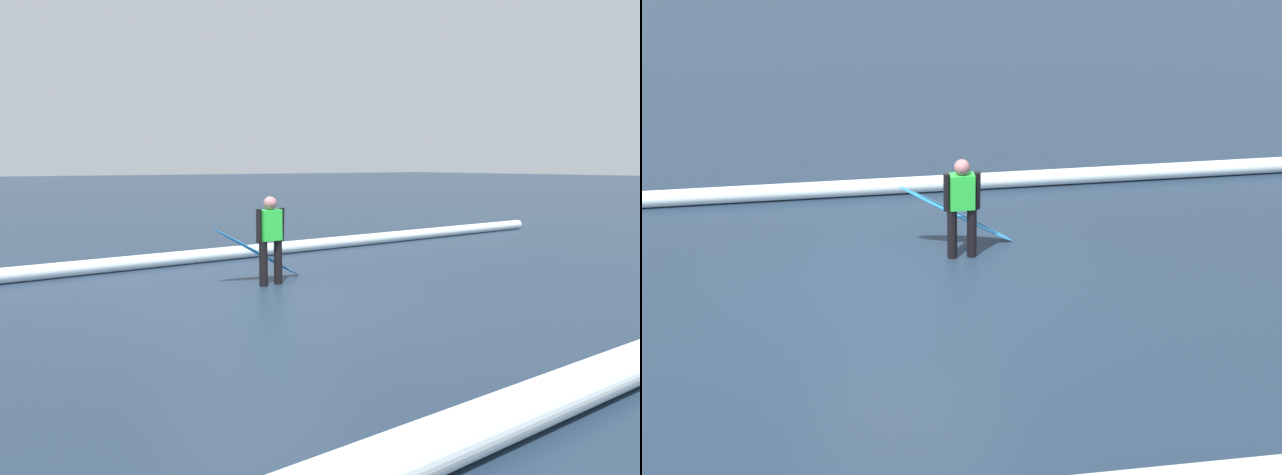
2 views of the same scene
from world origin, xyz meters
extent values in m
plane|color=#1E2E41|center=(0.00, 0.00, 0.00)|extent=(192.87, 192.87, 0.00)
cylinder|color=black|center=(-0.74, -0.87, 0.37)|extent=(0.14, 0.14, 0.74)
cylinder|color=black|center=(-1.02, -0.88, 0.37)|extent=(0.14, 0.14, 0.74)
cube|color=#2DD83F|center=(-0.88, -0.87, 0.99)|extent=(0.35, 0.21, 0.50)
sphere|color=#A4696A|center=(-0.88, -0.87, 1.34)|extent=(0.22, 0.22, 0.22)
cylinder|color=black|center=(-0.66, -0.87, 0.99)|extent=(0.09, 0.10, 0.55)
cylinder|color=black|center=(-1.09, -0.88, 0.99)|extent=(0.09, 0.12, 0.55)
ellipsoid|color=#268CE5|center=(-0.86, -1.30, 0.48)|extent=(1.69, 0.28, 1.00)
ellipsoid|color=black|center=(-0.86, -1.30, 0.48)|extent=(1.36, 0.12, 0.81)
cylinder|color=white|center=(1.60, -3.48, 0.13)|extent=(25.56, 0.70, 0.27)
cylinder|color=white|center=(-1.60, 4.67, 0.18)|extent=(18.88, 0.66, 0.36)
camera|label=1|loc=(3.63, 7.12, 1.97)|focal=31.81mm
camera|label=2|loc=(0.82, 11.30, 5.68)|focal=53.52mm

